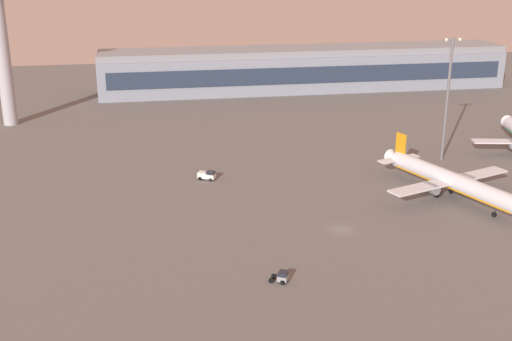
% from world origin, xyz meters
% --- Properties ---
extents(ground_plane, '(416.00, 416.00, 0.00)m').
position_xyz_m(ground_plane, '(0.00, 0.00, 0.00)').
color(ground_plane, '#605E5B').
extents(terminal_building, '(157.41, 22.40, 16.40)m').
position_xyz_m(terminal_building, '(25.01, 132.97, 8.09)').
color(terminal_building, gray).
rests_on(terminal_building, ground).
extents(control_tower, '(8.00, 8.00, 47.88)m').
position_xyz_m(control_tower, '(-79.32, 96.47, 27.31)').
color(control_tower, '#A8A8B2').
rests_on(control_tower, ground).
extents(airplane_mid_apron, '(32.21, 40.90, 10.85)m').
position_xyz_m(airplane_mid_apron, '(28.84, 12.30, 4.10)').
color(airplane_mid_apron, silver).
rests_on(airplane_mid_apron, ground).
extents(pushback_tug, '(3.56, 3.04, 2.05)m').
position_xyz_m(pushback_tug, '(-16.21, -19.10, 1.07)').
color(pushback_tug, gray).
rests_on(pushback_tug, ground).
extents(baggage_tractor, '(4.58, 3.58, 2.25)m').
position_xyz_m(baggage_tractor, '(-23.40, 33.86, 1.18)').
color(baggage_tractor, white).
rests_on(baggage_tractor, ground).
extents(apron_light_west, '(4.80, 0.90, 31.95)m').
position_xyz_m(apron_light_west, '(39.14, 38.88, 17.89)').
color(apron_light_west, slate).
rests_on(apron_light_west, ground).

